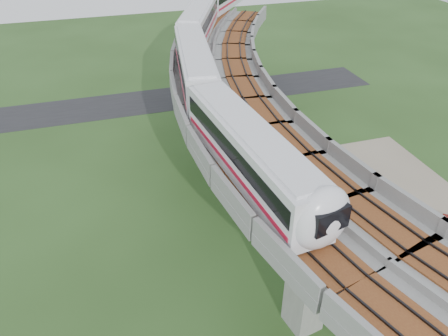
{
  "coord_description": "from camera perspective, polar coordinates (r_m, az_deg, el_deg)",
  "views": [
    {
      "loc": [
        -10.19,
        -27.75,
        26.2
      ],
      "look_at": [
        -1.8,
        -0.59,
        7.5
      ],
      "focal_mm": 35.0,
      "sensor_mm": 36.0,
      "label": 1
    }
  ],
  "objects": [
    {
      "name": "ground",
      "position": [
        39.5,
        2.27,
        -8.25
      ],
      "size": [
        160.0,
        160.0,
        0.0
      ],
      "primitive_type": "plane",
      "color": "#29461C",
      "rests_on": "ground"
    },
    {
      "name": "dirt_lot",
      "position": [
        43.97,
        20.77,
        -5.78
      ],
      "size": [
        18.0,
        26.0,
        0.04
      ],
      "primitive_type": "cube",
      "color": "gray",
      "rests_on": "ground"
    },
    {
      "name": "asphalt_road",
      "position": [
        64.22,
        -6.61,
        9.05
      ],
      "size": [
        60.0,
        8.0,
        0.03
      ],
      "primitive_type": "cube",
      "color": "#232326",
      "rests_on": "ground"
    },
    {
      "name": "viaduct",
      "position": [
        35.51,
        8.47,
        4.07
      ],
      "size": [
        19.58,
        73.98,
        11.4
      ],
      "color": "#99968E",
      "rests_on": "ground"
    },
    {
      "name": "metro_train",
      "position": [
        47.14,
        -0.93,
        16.19
      ],
      "size": [
        20.18,
        59.16,
        3.64
      ],
      "color": "silver",
      "rests_on": "ground"
    },
    {
      "name": "fence",
      "position": [
        42.6,
        14.83,
        -4.66
      ],
      "size": [
        3.87,
        38.73,
        1.5
      ],
      "color": "#2D382D",
      "rests_on": "ground"
    },
    {
      "name": "tree_0",
      "position": [
        58.3,
        5.05,
        8.52
      ],
      "size": [
        2.8,
        2.8,
        3.05
      ],
      "color": "#382314",
      "rests_on": "ground"
    },
    {
      "name": "tree_1",
      "position": [
        52.29,
        6.47,
        5.75
      ],
      "size": [
        2.23,
        2.23,
        3.12
      ],
      "color": "#382314",
      "rests_on": "ground"
    },
    {
      "name": "tree_2",
      "position": [
        42.73,
        8.84,
        -1.16
      ],
      "size": [
        1.9,
        1.9,
        3.09
      ],
      "color": "#382314",
      "rests_on": "ground"
    },
    {
      "name": "tree_3",
      "position": [
        38.37,
        14.93,
        -7.79
      ],
      "size": [
        2.23,
        2.23,
        2.62
      ],
      "color": "#382314",
      "rests_on": "ground"
    },
    {
      "name": "car_white",
      "position": [
        35.98,
        23.19,
        -15.31
      ],
      "size": [
        2.41,
        4.29,
        1.38
      ],
      "primitive_type": "imported",
      "rotation": [
        0.0,
        0.0,
        0.2
      ],
      "color": "white",
      "rests_on": "dirt_lot"
    },
    {
      "name": "car_dark",
      "position": [
        47.7,
        12.41,
        -0.06
      ],
      "size": [
        3.71,
        1.85,
        1.04
      ],
      "primitive_type": "imported",
      "rotation": [
        0.0,
        0.0,
        1.46
      ],
      "color": "black",
      "rests_on": "dirt_lot"
    }
  ]
}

